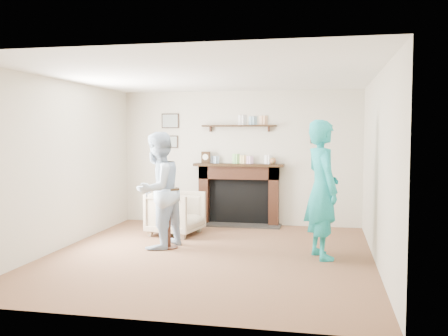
{
  "coord_description": "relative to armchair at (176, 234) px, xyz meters",
  "views": [
    {
      "loc": [
        1.58,
        -6.73,
        1.71
      ],
      "look_at": [
        0.03,
        0.9,
        1.17
      ],
      "focal_mm": 40.0,
      "sensor_mm": 36.0,
      "label": 1
    }
  ],
  "objects": [
    {
      "name": "man",
      "position": [
        0.03,
        -1.0,
        0.0
      ],
      "size": [
        0.89,
        1.01,
        1.73
      ],
      "primitive_type": "imported",
      "rotation": [
        0.0,
        0.0,
        -1.89
      ],
      "color": "#CBE4FF",
      "rests_on": "ground"
    },
    {
      "name": "woman",
      "position": [
        2.43,
        -1.11,
        0.0
      ],
      "size": [
        0.68,
        0.81,
        1.9
      ],
      "primitive_type": "imported",
      "rotation": [
        0.0,
        0.0,
        1.96
      ],
      "color": "teal",
      "rests_on": "ground"
    },
    {
      "name": "ground",
      "position": [
        0.88,
        -1.29,
        0.0
      ],
      "size": [
        5.0,
        5.0,
        0.0
      ],
      "primitive_type": "plane",
      "color": "brown",
      "rests_on": "ground"
    },
    {
      "name": "armchair",
      "position": [
        0.0,
        0.0,
        0.0
      ],
      "size": [
        0.94,
        0.92,
        0.73
      ],
      "primitive_type": "imported",
      "rotation": [
        0.0,
        0.0,
        1.38
      ],
      "color": "tan",
      "rests_on": "ground"
    },
    {
      "name": "room_shell",
      "position": [
        0.88,
        -0.59,
        1.62
      ],
      "size": [
        4.54,
        5.02,
        2.52
      ],
      "color": "beige",
      "rests_on": "ground"
    },
    {
      "name": "pedestal_table",
      "position": [
        0.19,
        -0.97,
        0.64
      ],
      "size": [
        0.32,
        0.32,
        1.03
      ],
      "color": "black",
      "rests_on": "ground"
    }
  ]
}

